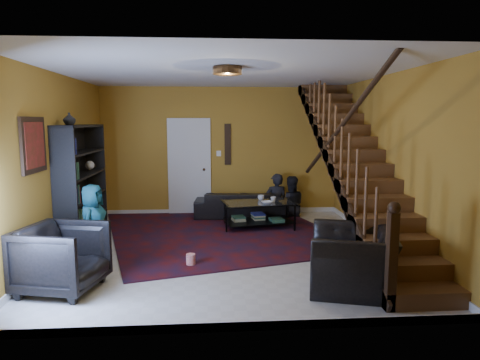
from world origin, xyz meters
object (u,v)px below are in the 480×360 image
object	(u,v)px
armchair_left	(62,258)
armchair_right	(352,259)
sofa	(240,204)
coffee_table	(259,213)
bookshelf	(83,186)

from	to	relation	value
armchair_left	armchair_right	xyz separation A→B (m)	(3.55, -0.15, -0.05)
armchair_left	sofa	bearing A→B (deg)	-19.01
armchair_left	coffee_table	distance (m)	4.01
bookshelf	sofa	xyz separation A→B (m)	(2.79, 1.70, -0.68)
sofa	bookshelf	bearing A→B (deg)	35.70
bookshelf	armchair_left	xyz separation A→B (m)	(0.35, -2.17, -0.55)
sofa	coffee_table	bearing A→B (deg)	112.06
sofa	armchair_right	xyz separation A→B (m)	(1.11, -4.03, 0.09)
sofa	armchair_left	world-z (taller)	armchair_left
sofa	coffee_table	world-z (taller)	sofa
sofa	coffee_table	size ratio (longest dim) A/B	1.32
bookshelf	sofa	bearing A→B (deg)	31.33
armchair_left	armchair_right	size ratio (longest dim) A/B	0.80
bookshelf	armchair_right	distance (m)	4.58
sofa	armchair_right	size ratio (longest dim) A/B	1.70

